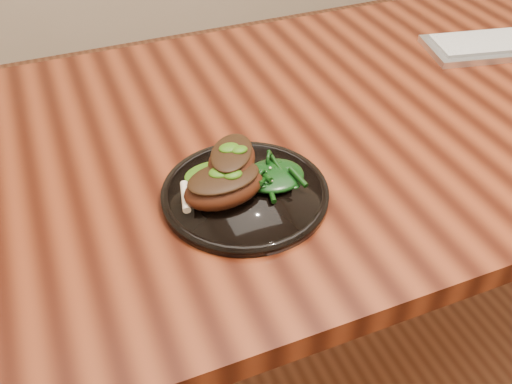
% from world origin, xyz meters
% --- Properties ---
extents(desk, '(1.60, 0.80, 0.75)m').
position_xyz_m(desk, '(0.00, 0.00, 0.67)').
color(desk, black).
rests_on(desk, ground).
extents(plate, '(0.24, 0.24, 0.01)m').
position_xyz_m(plate, '(-0.33, -0.15, 0.76)').
color(plate, black).
rests_on(plate, desk).
extents(lamb_chop_front, '(0.13, 0.09, 0.05)m').
position_xyz_m(lamb_chop_front, '(-0.36, -0.16, 0.79)').
color(lamb_chop_front, '#441B0D').
rests_on(lamb_chop_front, plate).
extents(lamb_chop_back, '(0.11, 0.12, 0.05)m').
position_xyz_m(lamb_chop_back, '(-0.34, -0.12, 0.81)').
color(lamb_chop_back, '#441B0D').
rests_on(lamb_chop_back, plate).
extents(herb_smear, '(0.09, 0.06, 0.01)m').
position_xyz_m(herb_smear, '(-0.36, -0.09, 0.77)').
color(herb_smear, '#1D4707').
rests_on(herb_smear, plate).
extents(greens_heap, '(0.09, 0.08, 0.03)m').
position_xyz_m(greens_heap, '(-0.28, -0.14, 0.78)').
color(greens_heap, black).
rests_on(greens_heap, plate).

